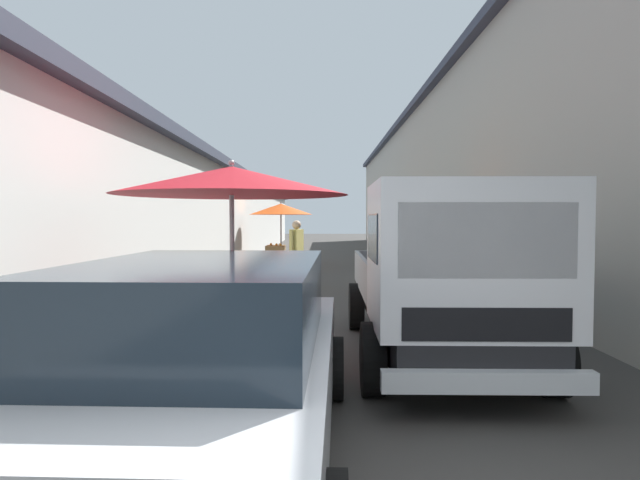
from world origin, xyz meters
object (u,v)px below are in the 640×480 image
at_px(fruit_stall_far_right, 427,221).
at_px(hatchback_car, 208,361).
at_px(fruit_stall_far_left, 230,206).
at_px(delivery_truck, 447,282).
at_px(fruit_stall_near_right, 280,217).
at_px(vendor_by_crates, 458,262).
at_px(vendor_in_shade, 297,248).
at_px(parked_scooter, 495,291).

distance_m(fruit_stall_far_right, hatchback_car, 8.52).
xyz_separation_m(fruit_stall_far_left, delivery_truck, (-0.31, -2.45, -0.84)).
bearing_deg(hatchback_car, fruit_stall_near_right, 2.78).
xyz_separation_m(fruit_stall_near_right, vendor_by_crates, (-9.84, -4.08, -0.85)).
relative_size(fruit_stall_far_right, fruit_stall_far_left, 0.90).
relative_size(fruit_stall_far_right, vendor_by_crates, 1.51).
bearing_deg(fruit_stall_near_right, fruit_stall_far_right, -153.77).
bearing_deg(fruit_stall_far_right, fruit_stall_near_right, 26.23).
height_order(delivery_truck, vendor_by_crates, delivery_truck).
relative_size(hatchback_car, vendor_by_crates, 2.43).
distance_m(fruit_stall_near_right, vendor_in_shade, 6.18).
xyz_separation_m(delivery_truck, vendor_by_crates, (3.82, -1.14, -0.10)).
height_order(vendor_in_shade, parked_scooter, vendor_in_shade).
height_order(hatchback_car, parked_scooter, hatchback_car).
bearing_deg(fruit_stall_far_left, hatchback_car, -173.66).
bearing_deg(parked_scooter, fruit_stall_far_left, 127.03).
bearing_deg(vendor_in_shade, fruit_stall_far_left, 176.69).
xyz_separation_m(hatchback_car, vendor_in_shade, (9.71, -0.15, 0.25)).
bearing_deg(vendor_in_shade, delivery_truck, -165.03).
height_order(fruit_stall_far_left, vendor_in_shade, fruit_stall_far_left).
relative_size(fruit_stall_far_right, hatchback_car, 0.62).
distance_m(fruit_stall_far_right, fruit_stall_far_left, 6.41).
bearing_deg(fruit_stall_far_right, delivery_truck, 170.59).
bearing_deg(fruit_stall_far_right, parked_scooter, -161.96).
xyz_separation_m(fruit_stall_near_right, delivery_truck, (-13.66, -2.95, -0.75)).
bearing_deg(fruit_stall_far_left, vendor_in_shade, -3.31).
distance_m(fruit_stall_far_left, vendor_in_shade, 7.35).
bearing_deg(fruit_stall_near_right, hatchback_car, -177.22).
distance_m(fruit_stall_far_left, vendor_by_crates, 5.10).
relative_size(fruit_stall_near_right, parked_scooter, 1.43).
distance_m(fruit_stall_far_left, delivery_truck, 2.61).
xyz_separation_m(fruit_stall_near_right, vendor_in_shade, (-6.06, -0.92, -0.80)).
bearing_deg(vendor_in_shade, fruit_stall_far_right, -121.80).
bearing_deg(hatchback_car, vendor_in_shade, -0.89).
height_order(hatchback_car, vendor_in_shade, vendor_in_shade).
height_order(fruit_stall_far_left, parked_scooter, fruit_stall_far_left).
height_order(fruit_stall_far_right, fruit_stall_far_left, fruit_stall_far_left).
bearing_deg(delivery_truck, vendor_in_shade, 14.97).
bearing_deg(hatchback_car, fruit_stall_far_left, 6.34).
xyz_separation_m(fruit_stall_far_left, vendor_by_crates, (3.51, -3.59, -0.94)).
xyz_separation_m(fruit_stall_near_right, fruit_stall_far_left, (-13.34, -0.50, 0.09)).
bearing_deg(vendor_in_shade, parked_scooter, -138.04).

